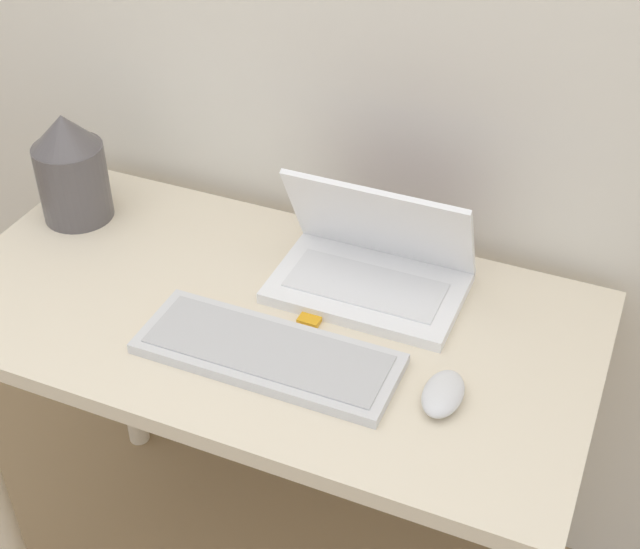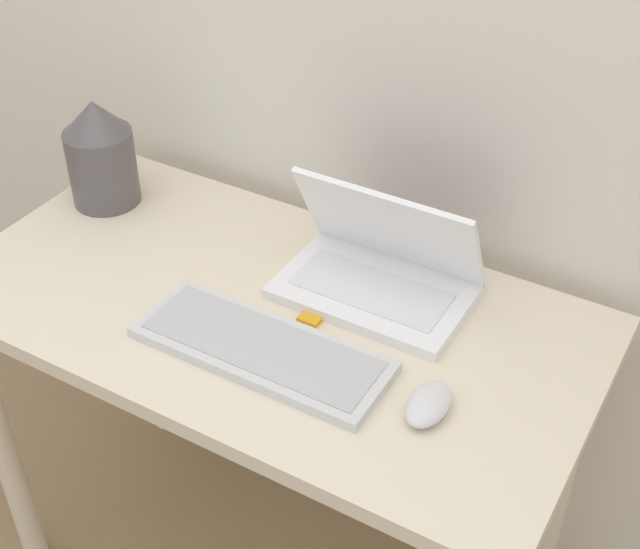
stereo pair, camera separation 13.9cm
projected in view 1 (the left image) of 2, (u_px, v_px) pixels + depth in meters
The scene contains 6 objects.
desk at pixel (267, 364), 1.55m from camera, with size 1.09×0.57×0.75m.
laptop at pixel (372, 265), 1.50m from camera, with size 0.32×0.20×0.20m.
keyboard at pixel (268, 353), 1.38m from camera, with size 0.41×0.15×0.02m.
mouse at pixel (443, 394), 1.30m from camera, with size 0.06×0.10×0.03m.
vase at pixel (71, 168), 1.64m from camera, with size 0.13×0.13×0.21m.
mp3_player at pixel (314, 314), 1.46m from camera, with size 0.04×0.06×0.01m.
Camera 1 is at (0.53, -0.72, 1.70)m, focal length 50.00 mm.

